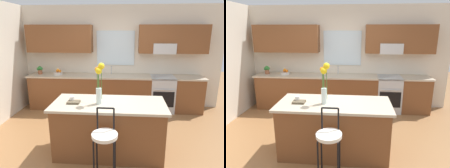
# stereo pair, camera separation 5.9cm
# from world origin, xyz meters

# --- Properties ---
(ground_plane) EXTENTS (14.00, 14.00, 0.00)m
(ground_plane) POSITION_xyz_m (0.00, 0.00, 0.00)
(ground_plane) COLOR olive
(back_wall_assembly) EXTENTS (5.60, 0.50, 2.70)m
(back_wall_assembly) POSITION_xyz_m (0.02, 1.99, 1.51)
(back_wall_assembly) COLOR beige
(back_wall_assembly) RESTS_ON ground
(counter_run) EXTENTS (4.56, 0.64, 0.92)m
(counter_run) POSITION_xyz_m (-0.00, 1.70, 0.47)
(counter_run) COLOR brown
(counter_run) RESTS_ON ground
(sink_faucet) EXTENTS (0.02, 0.13, 0.23)m
(sink_faucet) POSITION_xyz_m (-0.10, 1.84, 1.06)
(sink_faucet) COLOR #B7BABC
(sink_faucet) RESTS_ON counter_run
(oven_range) EXTENTS (0.60, 0.64, 0.92)m
(oven_range) POSITION_xyz_m (1.24, 1.68, 0.46)
(oven_range) COLOR #B7BABC
(oven_range) RESTS_ON ground
(kitchen_island) EXTENTS (1.86, 0.84, 0.92)m
(kitchen_island) POSITION_xyz_m (0.03, -0.33, 0.46)
(kitchen_island) COLOR brown
(kitchen_island) RESTS_ON ground
(bar_stool_near) EXTENTS (0.36, 0.36, 1.04)m
(bar_stool_near) POSITION_xyz_m (0.03, -0.96, 0.64)
(bar_stool_near) COLOR black
(bar_stool_near) RESTS_ON ground
(flower_vase) EXTENTS (0.16, 0.15, 0.67)m
(flower_vase) POSITION_xyz_m (-0.11, -0.38, 1.32)
(flower_vase) COLOR silver
(flower_vase) RESTS_ON kitchen_island
(mug_ceramic) EXTENTS (0.08, 0.08, 0.09)m
(mug_ceramic) POSITION_xyz_m (-0.58, -0.32, 0.97)
(mug_ceramic) COLOR silver
(mug_ceramic) RESTS_ON kitchen_island
(cookbook) EXTENTS (0.20, 0.15, 0.03)m
(cookbook) POSITION_xyz_m (-0.54, -0.38, 0.94)
(cookbook) COLOR brown
(cookbook) RESTS_ON kitchen_island
(fruit_bowl_oranges) EXTENTS (0.24, 0.24, 0.16)m
(fruit_bowl_oranges) POSITION_xyz_m (-1.52, 1.70, 0.97)
(fruit_bowl_oranges) COLOR silver
(fruit_bowl_oranges) RESTS_ON counter_run
(potted_plant_small) EXTENTS (0.17, 0.11, 0.22)m
(potted_plant_small) POSITION_xyz_m (-2.01, 1.70, 1.04)
(potted_plant_small) COLOR #9E5B3D
(potted_plant_small) RESTS_ON counter_run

